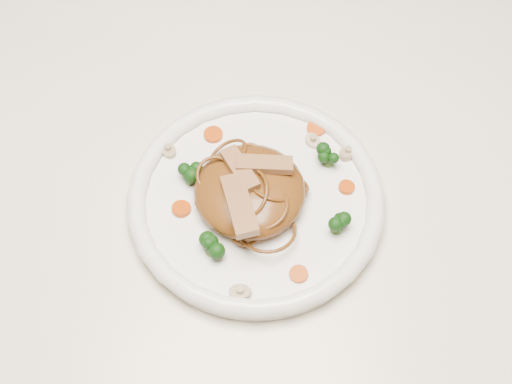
{
  "coord_description": "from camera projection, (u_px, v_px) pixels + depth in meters",
  "views": [
    {
      "loc": [
        0.03,
        -0.37,
        1.42
      ],
      "look_at": [
        0.03,
        0.03,
        0.78
      ],
      "focal_mm": 49.72,
      "sensor_mm": 36.0,
      "label": 1
    }
  ],
  "objects": [
    {
      "name": "table",
      "position": [
        234.0,
        274.0,
        0.84
      ],
      "size": [
        1.2,
        0.8,
        0.75
      ],
      "color": "white",
      "rests_on": "ground"
    },
    {
      "name": "plate",
      "position": [
        256.0,
        203.0,
        0.77
      ],
      "size": [
        0.32,
        0.32,
        0.02
      ],
      "primitive_type": "cylinder",
      "rotation": [
        0.0,
        0.0,
        0.17
      ],
      "color": "white",
      "rests_on": "table"
    },
    {
      "name": "noodle_mound",
      "position": [
        250.0,
        191.0,
        0.75
      ],
      "size": [
        0.12,
        0.12,
        0.04
      ],
      "primitive_type": "ellipsoid",
      "rotation": [
        0.0,
        0.0,
        0.02
      ],
      "color": "brown",
      "rests_on": "plate"
    },
    {
      "name": "chicken_a",
      "position": [
        264.0,
        164.0,
        0.74
      ],
      "size": [
        0.06,
        0.02,
        0.01
      ],
      "primitive_type": "cube",
      "rotation": [
        0.0,
        0.0,
        0.0
      ],
      "color": "#A1764C",
      "rests_on": "noodle_mound"
    },
    {
      "name": "chicken_b",
      "position": [
        240.0,
        169.0,
        0.74
      ],
      "size": [
        0.04,
        0.06,
        0.01
      ],
      "primitive_type": "cube",
      "rotation": [
        0.0,
        0.0,
        2.05
      ],
      "color": "#A1764C",
      "rests_on": "noodle_mound"
    },
    {
      "name": "chicken_c",
      "position": [
        240.0,
        205.0,
        0.71
      ],
      "size": [
        0.04,
        0.08,
        0.01
      ],
      "primitive_type": "cube",
      "rotation": [
        0.0,
        0.0,
        4.96
      ],
      "color": "#A1764C",
      "rests_on": "noodle_mound"
    },
    {
      "name": "broccoli_0",
      "position": [
        329.0,
        155.0,
        0.78
      ],
      "size": [
        0.03,
        0.03,
        0.03
      ],
      "primitive_type": null,
      "rotation": [
        0.0,
        0.0,
        -0.05
      ],
      "color": "#0C330A",
      "rests_on": "plate"
    },
    {
      "name": "broccoli_1",
      "position": [
        190.0,
        173.0,
        0.76
      ],
      "size": [
        0.03,
        0.03,
        0.03
      ],
      "primitive_type": null,
      "rotation": [
        0.0,
        0.0,
        -0.21
      ],
      "color": "#0C330A",
      "rests_on": "plate"
    },
    {
      "name": "broccoli_2",
      "position": [
        211.0,
        246.0,
        0.72
      ],
      "size": [
        0.02,
        0.02,
        0.03
      ],
      "primitive_type": null,
      "rotation": [
        0.0,
        0.0,
        -0.1
      ],
      "color": "#0C330A",
      "rests_on": "plate"
    },
    {
      "name": "broccoli_3",
      "position": [
        337.0,
        223.0,
        0.73
      ],
      "size": [
        0.03,
        0.03,
        0.03
      ],
      "primitive_type": null,
      "rotation": [
        0.0,
        0.0,
        0.28
      ],
      "color": "#0C330A",
      "rests_on": "plate"
    },
    {
      "name": "carrot_0",
      "position": [
        316.0,
        128.0,
        0.81
      ],
      "size": [
        0.02,
        0.02,
        0.0
      ],
      "primitive_type": "cylinder",
      "rotation": [
        0.0,
        0.0,
        0.03
      ],
      "color": "#B53F06",
      "rests_on": "plate"
    },
    {
      "name": "carrot_1",
      "position": [
        181.0,
        209.0,
        0.75
      ],
      "size": [
        0.02,
        0.02,
        0.0
      ],
      "primitive_type": "cylinder",
      "rotation": [
        0.0,
        0.0,
        0.09
      ],
      "color": "#B53F06",
      "rests_on": "plate"
    },
    {
      "name": "carrot_2",
      "position": [
        347.0,
        187.0,
        0.77
      ],
      "size": [
        0.02,
        0.02,
        0.0
      ],
      "primitive_type": "cylinder",
      "rotation": [
        0.0,
        0.0,
        0.07
      ],
      "color": "#B53F06",
      "rests_on": "plate"
    },
    {
      "name": "carrot_3",
      "position": [
        213.0,
        135.0,
        0.81
      ],
      "size": [
        0.03,
        0.03,
        0.0
      ],
      "primitive_type": "cylinder",
      "rotation": [
        0.0,
        0.0,
        0.41
      ],
      "color": "#B53F06",
      "rests_on": "plate"
    },
    {
      "name": "carrot_4",
      "position": [
        299.0,
        274.0,
        0.71
      ],
      "size": [
        0.02,
        0.02,
        0.0
      ],
      "primitive_type": "cylinder",
      "rotation": [
        0.0,
        0.0,
        0.31
      ],
      "color": "#B53F06",
      "rests_on": "plate"
    },
    {
      "name": "mushroom_0",
      "position": [
        240.0,
        292.0,
        0.7
      ],
      "size": [
        0.03,
        0.03,
        0.01
      ],
      "primitive_type": "cylinder",
      "rotation": [
        0.0,
        0.0,
        -0.13
      ],
      "color": "tan",
      "rests_on": "plate"
    },
    {
      "name": "mushroom_1",
      "position": [
        348.0,
        152.0,
        0.79
      ],
      "size": [
        0.03,
        0.03,
        0.01
      ],
      "primitive_type": "cylinder",
      "rotation": [
        0.0,
        0.0,
        0.85
      ],
      "color": "tan",
      "rests_on": "plate"
    },
    {
      "name": "mushroom_2",
      "position": [
        168.0,
        150.0,
        0.79
      ],
      "size": [
        0.03,
        0.03,
        0.01
      ],
      "primitive_type": "cylinder",
      "rotation": [
        0.0,
        0.0,
        -1.06
      ],
      "color": "tan",
      "rests_on": "plate"
    },
    {
      "name": "mushroom_3",
      "position": [
        313.0,
        141.0,
        0.8
      ],
      "size": [
        0.03,
        0.03,
        0.01
      ],
      "primitive_type": "cylinder",
      "rotation": [
        0.0,
        0.0,
        2.33
      ],
      "color": "tan",
      "rests_on": "plate"
    }
  ]
}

